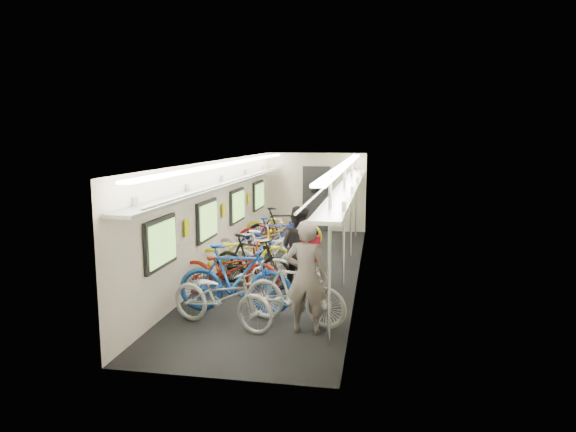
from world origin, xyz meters
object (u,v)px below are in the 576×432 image
at_px(passenger_mid, 298,248).
at_px(backpack, 311,248).
at_px(bicycle_1, 235,279).
at_px(bicycle_0, 222,297).
at_px(passenger_near, 306,277).

bearing_deg(passenger_mid, backpack, 133.16).
relative_size(bicycle_1, passenger_mid, 1.19).
distance_m(bicycle_0, backpack, 1.58).
distance_m(bicycle_1, passenger_near, 1.45).
xyz_separation_m(bicycle_1, passenger_near, (1.27, -0.65, 0.28)).
height_order(passenger_near, passenger_mid, passenger_near).
relative_size(passenger_mid, backpack, 4.24).
height_order(bicycle_0, passenger_near, passenger_near).
relative_size(bicycle_1, backpack, 5.06).
bearing_deg(bicycle_0, bicycle_1, 16.39).
xyz_separation_m(bicycle_0, passenger_near, (1.29, 0.02, 0.37)).
xyz_separation_m(bicycle_1, passenger_mid, (0.82, 1.50, 0.23)).
relative_size(bicycle_1, passenger_near, 1.12).
bearing_deg(backpack, bicycle_0, 170.84).
xyz_separation_m(bicycle_0, bicycle_1, (0.02, 0.67, 0.10)).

